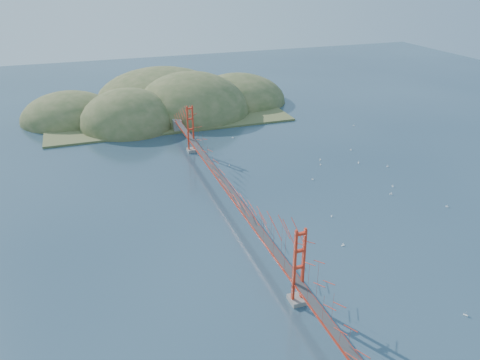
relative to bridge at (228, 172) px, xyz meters
name	(u,v)px	position (x,y,z in m)	size (l,w,h in m)	color
ground	(229,205)	(0.00, -0.18, -7.01)	(320.00, 320.00, 0.00)	#294053
bridge	(228,172)	(0.00, 0.00, 0.00)	(2.20, 94.40, 12.00)	gray
far_headlands	(169,109)	(2.21, 68.33, -7.01)	(84.00, 58.00, 25.00)	olive
sailboat_17	(354,126)	(48.73, 33.75, -6.87)	(0.50, 0.47, 0.57)	white
sailboat_12	(233,138)	(12.72, 35.59, -6.85)	(0.66, 0.66, 0.72)	white
sailboat_14	(393,186)	(34.98, -3.61, -6.87)	(0.39, 0.49, 0.57)	white
sailboat_5	(447,206)	(39.31, -14.68, -6.86)	(0.57, 0.59, 0.66)	white
sailboat_15	(351,150)	(37.80, 17.42, -6.86)	(0.56, 0.58, 0.65)	white
sailboat_3	(229,166)	(6.00, 17.97, -6.87)	(0.59, 0.59, 0.61)	white
sailboat_10	(466,315)	(20.03, -40.18, -6.85)	(0.65, 0.65, 0.70)	white
sailboat_0	(332,216)	(16.48, -10.72, -6.87)	(0.50, 0.51, 0.57)	white
sailboat_11	(387,166)	(40.13, 5.49, -6.87)	(0.50, 0.49, 0.56)	white
sailboat_4	(320,165)	(26.06, 11.49, -6.87)	(0.57, 0.57, 0.59)	white
sailboat_16	(313,179)	(20.66, 4.96, -6.86)	(0.58, 0.58, 0.63)	white
sailboat_8	(320,160)	(27.41, 14.14, -6.86)	(0.65, 0.65, 0.69)	white
sailboat_2	(391,194)	(32.38, -6.62, -6.87)	(0.55, 0.55, 0.62)	white
sailboat_9	(358,163)	(34.97, 9.52, -6.85)	(0.69, 0.69, 0.75)	white
sailboat_extra_0	(343,245)	(13.39, -19.97, -6.86)	(0.59, 0.52, 0.68)	white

